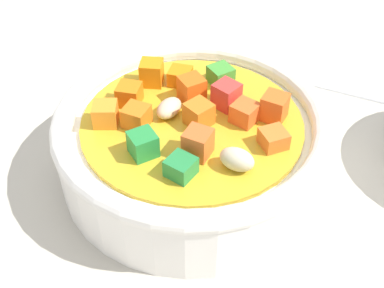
{
  "coord_description": "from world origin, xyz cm",
  "views": [
    {
      "loc": [
        26.31,
        12.26,
        29.29
      ],
      "look_at": [
        0.0,
        0.0,
        2.88
      ],
      "focal_mm": 47.15,
      "sensor_mm": 36.0,
      "label": 1
    }
  ],
  "objects": [
    {
      "name": "spoon",
      "position": [
        -15.88,
        4.46,
        0.39
      ],
      "size": [
        2.09,
        24.26,
        0.89
      ],
      "rotation": [
        0.0,
        0.0,
        4.72
      ],
      "color": "silver",
      "rests_on": "ground_plane"
    },
    {
      "name": "ground_plane",
      "position": [
        0.0,
        0.0,
        -1.0
      ],
      "size": [
        140.0,
        140.0,
        2.0
      ],
      "primitive_type": "cube",
      "color": "#BAB2A0"
    },
    {
      "name": "soup_bowl_main",
      "position": [
        -0.0,
        -0.0,
        3.3
      ],
      "size": [
        20.97,
        20.97,
        7.23
      ],
      "color": "white",
      "rests_on": "ground_plane"
    }
  ]
}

